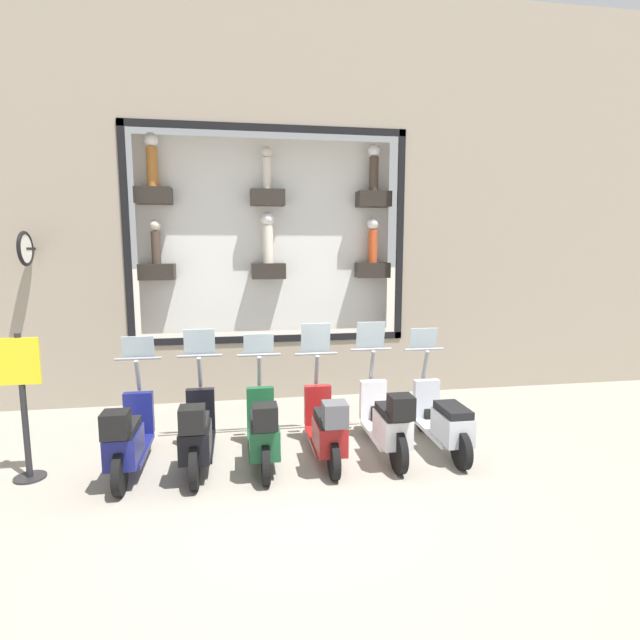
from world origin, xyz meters
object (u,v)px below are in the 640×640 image
(scooter_silver_0, at_px, (444,421))
(scooter_white_1, at_px, (387,421))
(scooter_red_2, at_px, (326,427))
(shop_sign_post, at_px, (23,401))
(scooter_green_3, at_px, (263,430))
(scooter_navy_5, at_px, (128,438))
(scooter_black_4, at_px, (197,433))

(scooter_silver_0, distance_m, scooter_white_1, 0.81)
(scooter_red_2, relative_size, shop_sign_post, 1.02)
(scooter_red_2, relative_size, scooter_green_3, 1.00)
(scooter_white_1, xyz_separation_m, shop_sign_post, (0.08, 4.39, 0.47))
(scooter_silver_0, distance_m, scooter_navy_5, 4.04)
(scooter_silver_0, height_order, scooter_navy_5, scooter_silver_0)
(scooter_white_1, relative_size, scooter_navy_5, 1.00)
(scooter_silver_0, height_order, scooter_red_2, scooter_red_2)
(scooter_black_4, bearing_deg, scooter_white_1, -89.92)
(scooter_white_1, bearing_deg, scooter_navy_5, 90.16)
(shop_sign_post, bearing_deg, scooter_silver_0, -90.34)
(scooter_green_3, bearing_deg, scooter_black_4, 89.45)
(scooter_silver_0, relative_size, scooter_navy_5, 1.00)
(scooter_green_3, xyz_separation_m, shop_sign_post, (0.09, 2.77, 0.49))
(scooter_silver_0, xyz_separation_m, scooter_navy_5, (-0.06, 4.04, 0.05))
(scooter_silver_0, height_order, scooter_green_3, scooter_silver_0)
(scooter_navy_5, bearing_deg, scooter_black_4, -89.62)
(scooter_black_4, bearing_deg, shop_sign_post, 87.50)
(scooter_red_2, height_order, scooter_navy_5, scooter_red_2)
(scooter_silver_0, relative_size, shop_sign_post, 1.02)
(scooter_white_1, bearing_deg, scooter_black_4, 90.08)
(scooter_silver_0, bearing_deg, scooter_white_1, 93.65)
(scooter_red_2, xyz_separation_m, scooter_green_3, (0.00, 0.81, 0.00))
(scooter_navy_5, bearing_deg, shop_sign_post, 85.50)
(scooter_white_1, bearing_deg, shop_sign_post, 88.92)
(scooter_red_2, height_order, shop_sign_post, shop_sign_post)
(scooter_white_1, relative_size, shop_sign_post, 1.03)
(scooter_white_1, distance_m, scooter_red_2, 0.81)
(scooter_green_3, distance_m, shop_sign_post, 2.82)
(scooter_green_3, relative_size, scooter_black_4, 1.00)
(scooter_white_1, height_order, scooter_red_2, scooter_white_1)
(scooter_red_2, height_order, scooter_black_4, scooter_red_2)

